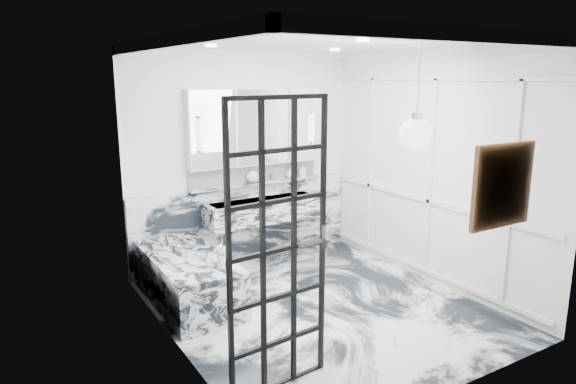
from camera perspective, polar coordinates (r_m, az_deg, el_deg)
floor at (r=5.76m, az=3.53°, el=-12.69°), size 3.60×3.60×0.00m
ceiling at (r=5.22m, az=3.97°, el=16.31°), size 3.60×3.60×0.00m
wall_back at (r=6.84m, az=-4.92°, el=3.68°), size 3.60×0.00×3.60m
wall_front at (r=4.02m, az=18.59°, el=-3.42°), size 3.60×0.00×3.60m
wall_left at (r=4.61m, az=-12.81°, el=-1.03°), size 0.00×3.60×3.60m
wall_right at (r=6.35m, az=15.68°, el=2.55°), size 0.00×3.60×3.60m
marble_clad_back at (r=7.01m, az=-4.69°, el=-3.42°), size 3.18×0.05×1.05m
marble_clad_left at (r=4.63m, az=-12.60°, el=-1.73°), size 0.02×3.56×2.68m
panel_molding at (r=6.36m, az=15.50°, el=1.65°), size 0.03×3.40×2.30m
soap_bottle_a at (r=7.14m, az=0.53°, el=2.49°), size 0.09×0.09×0.23m
soap_bottle_b at (r=7.23m, az=1.63°, el=2.46°), size 0.11×0.11×0.18m
soap_bottle_c at (r=7.12m, az=0.23°, el=2.12°), size 0.11×0.11×0.14m
face_pot at (r=6.84m, az=-4.00°, el=1.69°), size 0.17×0.17×0.17m
amber_bottle at (r=6.99m, az=-1.75°, el=1.74°), size 0.04×0.04×0.10m
flower_vase at (r=5.35m, az=-7.45°, el=-7.76°), size 0.08×0.08×0.12m
crittall_door at (r=3.98m, az=-1.04°, el=-6.47°), size 0.88×0.12×2.33m
artwork at (r=4.38m, az=22.75°, el=0.66°), size 0.58×0.06×0.58m
pendant_light at (r=4.28m, az=14.02°, el=6.29°), size 0.26×0.26×0.26m
trough_sink at (r=6.84m, az=-2.77°, el=-2.04°), size 1.60×0.45×0.30m
ledge at (r=6.90m, az=-3.46°, el=0.99°), size 1.90×0.14×0.04m
subway_tile at (r=6.93m, az=-3.71°, el=2.18°), size 1.90×0.03×0.23m
mirror_cabinet at (r=6.79m, az=-3.56°, el=7.21°), size 1.90×0.16×1.00m
sconce_left at (r=6.37m, az=-9.73°, el=6.32°), size 0.07×0.07×0.40m
sconce_right at (r=7.13m, az=2.69°, el=7.16°), size 0.07×0.07×0.40m
bathtub at (r=5.89m, az=-11.13°, el=-9.40°), size 0.75×1.65×0.55m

